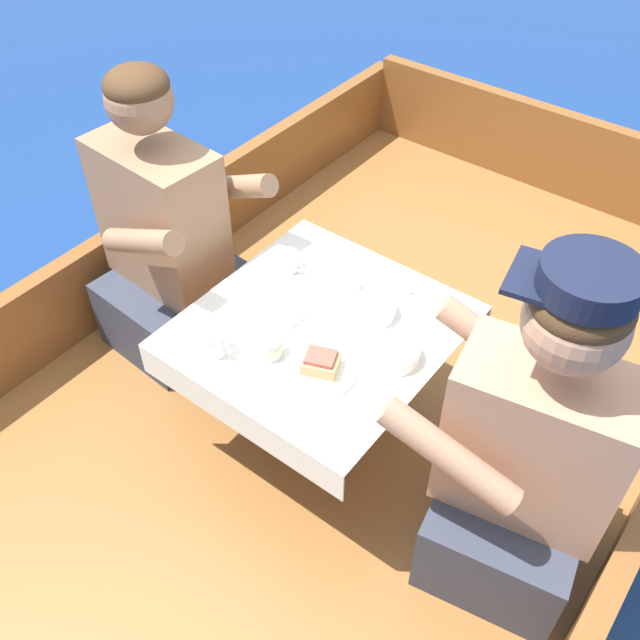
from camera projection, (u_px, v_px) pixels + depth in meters
ground_plane at (339, 449)px, 2.51m from camera, size 60.00×60.00×0.00m
boat_deck at (340, 427)px, 2.42m from camera, size 1.91×3.22×0.26m
gunwale_port at (139, 255)px, 2.62m from camera, size 0.06×3.22×0.32m
gunwale_starboard at (635, 534)px, 1.81m from camera, size 0.06×3.22×0.32m
bow_coaming at (556, 151)px, 3.10m from camera, size 1.79×0.06×0.37m
cockpit_table at (320, 337)px, 2.00m from camera, size 0.68×0.71×0.44m
person_port at (167, 245)px, 2.29m from camera, size 0.54×0.47×0.99m
person_starboard at (526, 458)px, 1.69m from camera, size 0.57×0.52×1.00m
plate_sandwich at (321, 369)px, 1.84m from camera, size 0.19×0.19×0.01m
plate_bread at (268, 309)px, 2.00m from camera, size 0.21×0.21×0.01m
sandwich at (321, 362)px, 1.82m from camera, size 0.11×0.10×0.05m
bowl_port_near at (373, 308)px, 1.98m from camera, size 0.13×0.13×0.04m
bowl_starboard_near at (339, 286)px, 2.04m from camera, size 0.12×0.12×0.04m
bowl_center_far at (394, 352)px, 1.86m from camera, size 0.14×0.14×0.04m
coffee_cup_port at (287, 261)px, 2.12m from camera, size 0.10×0.08×0.05m
coffee_cup_starboard at (215, 342)px, 1.87m from camera, size 0.10×0.07×0.07m
tin_can at (271, 347)px, 1.87m from camera, size 0.07×0.07×0.05m
utensil_fork_starboard at (381, 384)px, 1.81m from camera, size 0.08×0.17×0.00m
utensil_knife_port at (318, 317)px, 1.98m from camera, size 0.05×0.17×0.00m
utensil_spoon_port at (406, 300)px, 2.03m from camera, size 0.09×0.16×0.01m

